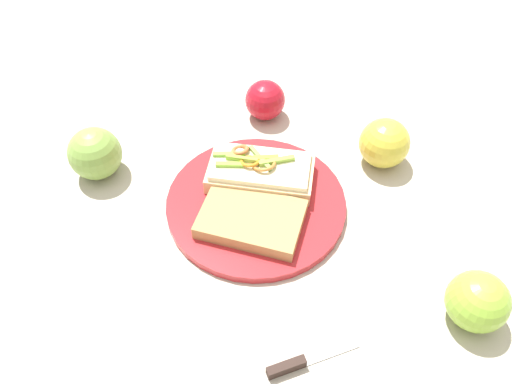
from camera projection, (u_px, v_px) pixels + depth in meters
name	position (u px, v px, depth m)	size (l,w,h in m)	color
ground_plane	(256.00, 206.00, 0.77)	(2.00, 2.00, 0.00)	#B7AE9C
plate	(256.00, 204.00, 0.77)	(0.27, 0.27, 0.01)	#B4262C
sandwich	(260.00, 172.00, 0.78)	(0.12, 0.18, 0.05)	#E4C089
bread_slice_side	(251.00, 219.00, 0.73)	(0.14, 0.10, 0.02)	#B0864F
apple_0	(95.00, 154.00, 0.79)	(0.08, 0.08, 0.08)	#7AA344
apple_1	(265.00, 100.00, 0.88)	(0.07, 0.07, 0.07)	#AA1524
apple_2	(384.00, 143.00, 0.81)	(0.08, 0.08, 0.08)	gold
apple_3	(477.00, 301.00, 0.63)	(0.08, 0.08, 0.08)	#8ABE38
knife	(298.00, 363.00, 0.61)	(0.09, 0.09, 0.02)	silver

